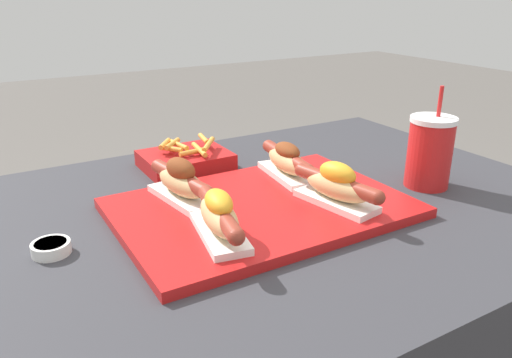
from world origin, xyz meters
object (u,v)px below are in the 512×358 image
object	(u,v)px
fries_basket	(186,159)
hot_dog_3	(287,161)
hot_dog_1	(337,186)
drink_cup	(430,152)
serving_tray	(262,208)
hot_dog_0	(219,216)
hot_dog_2	(181,182)
sauce_bowl	(51,247)

from	to	relation	value
fries_basket	hot_dog_3	bearing A→B (deg)	-55.82
hot_dog_3	fries_basket	xyz separation A→B (m)	(-0.14, 0.20, -0.03)
hot_dog_1	drink_cup	world-z (taller)	drink_cup
hot_dog_1	hot_dog_3	world-z (taller)	hot_dog_1
serving_tray	fries_basket	distance (m)	0.29
hot_dog_0	hot_dog_3	world-z (taller)	hot_dog_0
hot_dog_0	serving_tray	bearing A→B (deg)	31.26
hot_dog_2	sauce_bowl	distance (m)	0.25
serving_tray	hot_dog_2	distance (m)	0.15
hot_dog_1	hot_dog_3	size ratio (longest dim) A/B	0.99
serving_tray	hot_dog_1	xyz separation A→B (m)	(0.11, -0.07, 0.04)
fries_basket	hot_dog_0	bearing A→B (deg)	-104.87
hot_dog_3	fries_basket	distance (m)	0.25
serving_tray	hot_dog_3	xyz separation A→B (m)	(0.11, 0.09, 0.04)
hot_dog_1	drink_cup	xyz separation A→B (m)	(0.24, 0.01, 0.02)
sauce_bowl	drink_cup	size ratio (longest dim) A/B	0.29
hot_dog_0	hot_dog_1	world-z (taller)	hot_dog_1
sauce_bowl	drink_cup	world-z (taller)	drink_cup
hot_dog_3	drink_cup	world-z (taller)	drink_cup
hot_dog_2	fries_basket	xyz separation A→B (m)	(0.09, 0.20, -0.03)
drink_cup	fries_basket	distance (m)	0.52
hot_dog_1	drink_cup	size ratio (longest dim) A/B	0.96
serving_tray	hot_dog_3	world-z (taller)	hot_dog_3
hot_dog_1	hot_dog_2	size ratio (longest dim) A/B	0.99
sauce_bowl	drink_cup	distance (m)	0.72
serving_tray	sauce_bowl	size ratio (longest dim) A/B	8.71
hot_dog_1	hot_dog_0	bearing A→B (deg)	-179.36
hot_dog_3	sauce_bowl	world-z (taller)	hot_dog_3
hot_dog_1	drink_cup	distance (m)	0.25
sauce_bowl	drink_cup	xyz separation A→B (m)	(0.71, -0.10, 0.06)
hot_dog_0	hot_dog_3	size ratio (longest dim) A/B	0.99
serving_tray	sauce_bowl	bearing A→B (deg)	174.25
drink_cup	fries_basket	size ratio (longest dim) A/B	1.09
hot_dog_1	fries_basket	distance (m)	0.39
hot_dog_2	drink_cup	xyz separation A→B (m)	(0.47, -0.15, 0.02)
serving_tray	sauce_bowl	xyz separation A→B (m)	(-0.35, 0.04, 0.00)
serving_tray	hot_dog_1	bearing A→B (deg)	-32.31
serving_tray	fries_basket	bearing A→B (deg)	94.75
serving_tray	hot_dog_3	size ratio (longest dim) A/B	2.58
sauce_bowl	drink_cup	bearing A→B (deg)	-7.63
sauce_bowl	hot_dog_2	bearing A→B (deg)	12.17
serving_tray	hot_dog_2	size ratio (longest dim) A/B	2.58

